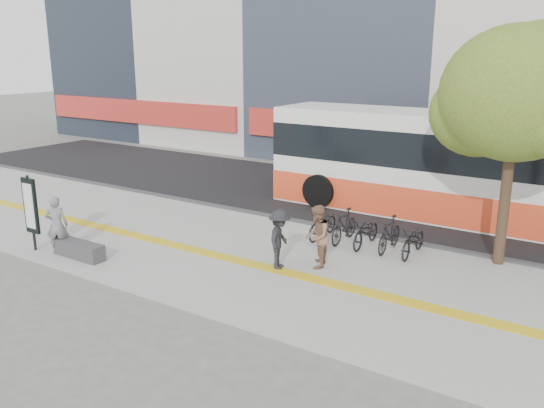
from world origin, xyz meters
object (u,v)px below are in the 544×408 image
Objects in this scene: signboard at (31,207)px; pedestrian_tan at (317,237)px; bench at (80,250)px; street_tree at (517,97)px; seated_woman at (57,225)px; pedestrian_dark at (280,239)px; bus at (460,170)px.

signboard is 8.12m from pedestrian_tan.
pedestrian_tan is at bearing 27.19° from bench.
street_tree reaches higher than seated_woman.
seated_woman is 1.05× the size of pedestrian_dark.
bench is at bearing 148.61° from seated_woman.
bus is (-2.16, 3.68, -2.79)m from street_tree.
seated_woman is (-8.42, -9.79, -0.81)m from bus.
pedestrian_tan is at bearing -105.08° from bus.
street_tree is at bearing -59.60° from bus.
signboard is at bearing -150.93° from street_tree.
bus reaches higher than signboard.
bus is at bearing -168.21° from seated_woman.
bench is 0.96× the size of seated_woman.
street_tree is 0.48× the size of bus.
pedestrian_dark is (-2.59, -7.32, -0.85)m from bus.
seated_woman is at bearing -173.90° from bench.
seated_woman is (0.80, 0.22, -0.45)m from signboard.
seated_woman is 7.29m from pedestrian_tan.
bus is 7.90× the size of pedestrian_tan.
bench is 1.01× the size of pedestrian_dark.
street_tree is at bearing 31.62° from bench.
signboard is 13.61m from bus.
pedestrian_dark reaches higher than bench.
pedestrian_tan is at bearing -68.84° from pedestrian_dark.
pedestrian_tan reaches higher than seated_woman.
bench is at bearing 10.81° from signboard.
street_tree is at bearing 29.07° from signboard.
signboard is at bearing -132.67° from bus.
bench is 0.73× the size of signboard.
street_tree is at bearing 172.50° from seated_woman.
signboard reaches higher than bench.
pedestrian_dark is (-0.78, -0.61, -0.05)m from pedestrian_tan.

